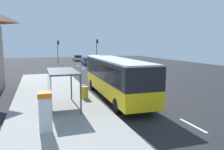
% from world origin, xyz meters
% --- Properties ---
extents(ground_plane, '(56.00, 92.00, 0.04)m').
position_xyz_m(ground_plane, '(0.00, 14.00, -0.02)').
color(ground_plane, '#262628').
extents(sidewalk_platform, '(6.20, 30.00, 0.18)m').
position_xyz_m(sidewalk_platform, '(-6.40, 2.00, 0.09)').
color(sidewalk_platform, '#999993').
rests_on(sidewalk_platform, ground).
extents(lane_stripe_seg_0, '(0.16, 2.20, 0.01)m').
position_xyz_m(lane_stripe_seg_0, '(0.25, -6.00, 0.01)').
color(lane_stripe_seg_0, silver).
rests_on(lane_stripe_seg_0, ground).
extents(lane_stripe_seg_1, '(0.16, 2.20, 0.01)m').
position_xyz_m(lane_stripe_seg_1, '(0.25, -1.00, 0.01)').
color(lane_stripe_seg_1, silver).
rests_on(lane_stripe_seg_1, ground).
extents(lane_stripe_seg_2, '(0.16, 2.20, 0.01)m').
position_xyz_m(lane_stripe_seg_2, '(0.25, 4.00, 0.01)').
color(lane_stripe_seg_2, silver).
rests_on(lane_stripe_seg_2, ground).
extents(lane_stripe_seg_3, '(0.16, 2.20, 0.01)m').
position_xyz_m(lane_stripe_seg_3, '(0.25, 9.00, 0.01)').
color(lane_stripe_seg_3, silver).
rests_on(lane_stripe_seg_3, ground).
extents(lane_stripe_seg_4, '(0.16, 2.20, 0.01)m').
position_xyz_m(lane_stripe_seg_4, '(0.25, 14.00, 0.01)').
color(lane_stripe_seg_4, silver).
rests_on(lane_stripe_seg_4, ground).
extents(lane_stripe_seg_5, '(0.16, 2.20, 0.01)m').
position_xyz_m(lane_stripe_seg_5, '(0.25, 19.00, 0.01)').
color(lane_stripe_seg_5, silver).
rests_on(lane_stripe_seg_5, ground).
extents(lane_stripe_seg_6, '(0.16, 2.20, 0.01)m').
position_xyz_m(lane_stripe_seg_6, '(0.25, 24.00, 0.01)').
color(lane_stripe_seg_6, silver).
rests_on(lane_stripe_seg_6, ground).
extents(lane_stripe_seg_7, '(0.16, 2.20, 0.01)m').
position_xyz_m(lane_stripe_seg_7, '(0.25, 29.00, 0.01)').
color(lane_stripe_seg_7, silver).
rests_on(lane_stripe_seg_7, ground).
extents(bus, '(2.83, 11.08, 3.21)m').
position_xyz_m(bus, '(-1.71, 1.00, 1.84)').
color(bus, yellow).
rests_on(bus, ground).
extents(white_van, '(2.18, 5.27, 2.30)m').
position_xyz_m(white_van, '(2.20, 22.53, 1.34)').
color(white_van, silver).
rests_on(white_van, ground).
extents(sedan_near, '(1.88, 4.42, 1.52)m').
position_xyz_m(sedan_near, '(2.30, 41.22, 0.79)').
color(sedan_near, '#B7B7BC').
rests_on(sedan_near, ground).
extents(sedan_far, '(1.90, 4.43, 1.52)m').
position_xyz_m(sedan_far, '(2.30, 29.34, 0.79)').
color(sedan_far, navy).
rests_on(sedan_far, ground).
extents(ticket_machine, '(0.66, 0.76, 1.94)m').
position_xyz_m(ticket_machine, '(-7.37, -4.66, 1.17)').
color(ticket_machine, silver).
rests_on(ticket_machine, sidewalk_platform).
extents(recycling_bin_yellow, '(0.52, 0.52, 0.95)m').
position_xyz_m(recycling_bin_yellow, '(-4.20, 1.14, 0.66)').
color(recycling_bin_yellow, yellow).
rests_on(recycling_bin_yellow, sidewalk_platform).
extents(recycling_bin_blue, '(0.52, 0.52, 0.95)m').
position_xyz_m(recycling_bin_blue, '(-4.20, 1.84, 0.66)').
color(recycling_bin_blue, blue).
rests_on(recycling_bin_blue, sidewalk_platform).
extents(traffic_light_near_side, '(0.49, 0.28, 5.46)m').
position_xyz_m(traffic_light_near_side, '(5.49, 33.62, 3.60)').
color(traffic_light_near_side, '#2D2D2D').
rests_on(traffic_light_near_side, ground).
extents(traffic_light_far_side, '(0.49, 0.28, 5.13)m').
position_xyz_m(traffic_light_far_side, '(-3.10, 34.42, 3.40)').
color(traffic_light_far_side, '#2D2D2D').
rests_on(traffic_light_far_side, ground).
extents(bus_shelter, '(1.80, 4.00, 2.50)m').
position_xyz_m(bus_shelter, '(-6.41, -0.83, 2.10)').
color(bus_shelter, '#4C4C51').
rests_on(bus_shelter, sidewalk_platform).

